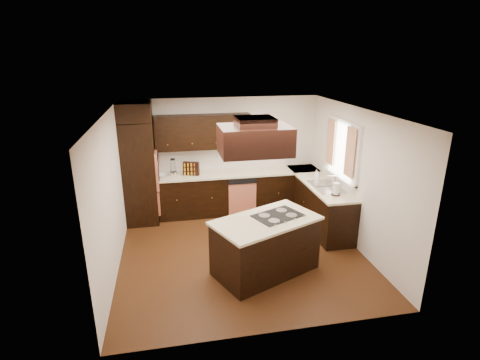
# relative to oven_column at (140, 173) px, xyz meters

# --- Properties ---
(floor) EXTENTS (4.20, 4.20, 0.02)m
(floor) POSITION_rel_oven_column_xyz_m (1.78, -1.71, -1.07)
(floor) COLOR #522C13
(floor) RESTS_ON ground
(ceiling) EXTENTS (4.20, 4.20, 0.02)m
(ceiling) POSITION_rel_oven_column_xyz_m (1.78, -1.71, 1.45)
(ceiling) COLOR white
(ceiling) RESTS_ON ground
(wall_back) EXTENTS (4.20, 0.02, 2.50)m
(wall_back) POSITION_rel_oven_column_xyz_m (1.78, 0.40, 0.19)
(wall_back) COLOR silver
(wall_back) RESTS_ON ground
(wall_front) EXTENTS (4.20, 0.02, 2.50)m
(wall_front) POSITION_rel_oven_column_xyz_m (1.78, -3.81, 0.19)
(wall_front) COLOR silver
(wall_front) RESTS_ON ground
(wall_left) EXTENTS (0.02, 4.20, 2.50)m
(wall_left) POSITION_rel_oven_column_xyz_m (-0.33, -1.71, 0.19)
(wall_left) COLOR silver
(wall_left) RESTS_ON ground
(wall_right) EXTENTS (0.02, 4.20, 2.50)m
(wall_right) POSITION_rel_oven_column_xyz_m (3.88, -1.71, 0.19)
(wall_right) COLOR silver
(wall_right) RESTS_ON ground
(oven_column) EXTENTS (0.65, 0.75, 2.12)m
(oven_column) POSITION_rel_oven_column_xyz_m (0.00, 0.00, 0.00)
(oven_column) COLOR black
(oven_column) RESTS_ON floor
(wall_oven_face) EXTENTS (0.05, 0.62, 0.78)m
(wall_oven_face) POSITION_rel_oven_column_xyz_m (0.35, 0.00, 0.06)
(wall_oven_face) COLOR #D67556
(wall_oven_face) RESTS_ON oven_column
(base_cabinets_back) EXTENTS (2.93, 0.60, 0.88)m
(base_cabinets_back) POSITION_rel_oven_column_xyz_m (1.81, 0.09, -0.62)
(base_cabinets_back) COLOR black
(base_cabinets_back) RESTS_ON floor
(base_cabinets_right) EXTENTS (0.60, 2.40, 0.88)m
(base_cabinets_right) POSITION_rel_oven_column_xyz_m (3.58, -0.80, -0.62)
(base_cabinets_right) COLOR black
(base_cabinets_right) RESTS_ON floor
(countertop_back) EXTENTS (2.93, 0.63, 0.04)m
(countertop_back) POSITION_rel_oven_column_xyz_m (1.81, 0.08, -0.16)
(countertop_back) COLOR beige
(countertop_back) RESTS_ON base_cabinets_back
(countertop_right) EXTENTS (0.63, 2.40, 0.04)m
(countertop_right) POSITION_rel_oven_column_xyz_m (3.56, -0.80, -0.16)
(countertop_right) COLOR beige
(countertop_right) RESTS_ON base_cabinets_right
(upper_cabinets) EXTENTS (2.00, 0.34, 0.72)m
(upper_cabinets) POSITION_rel_oven_column_xyz_m (1.34, 0.23, 0.75)
(upper_cabinets) COLOR black
(upper_cabinets) RESTS_ON wall_back
(dishwasher_front) EXTENTS (0.60, 0.05, 0.72)m
(dishwasher_front) POSITION_rel_oven_column_xyz_m (2.10, -0.20, -0.66)
(dishwasher_front) COLOR #D67556
(dishwasher_front) RESTS_ON floor
(window_frame) EXTENTS (0.06, 1.32, 1.12)m
(window_frame) POSITION_rel_oven_column_xyz_m (3.85, -1.16, 0.59)
(window_frame) COLOR white
(window_frame) RESTS_ON wall_right
(window_pane) EXTENTS (0.00, 1.20, 1.00)m
(window_pane) POSITION_rel_oven_column_xyz_m (3.87, -1.16, 0.59)
(window_pane) COLOR white
(window_pane) RESTS_ON wall_right
(curtain_left) EXTENTS (0.02, 0.34, 0.90)m
(curtain_left) POSITION_rel_oven_column_xyz_m (3.79, -1.57, 0.64)
(curtain_left) COLOR beige
(curtain_left) RESTS_ON wall_right
(curtain_right) EXTENTS (0.02, 0.34, 0.90)m
(curtain_right) POSITION_rel_oven_column_xyz_m (3.79, -0.74, 0.64)
(curtain_right) COLOR beige
(curtain_right) RESTS_ON wall_right
(sink_rim) EXTENTS (0.52, 0.84, 0.01)m
(sink_rim) POSITION_rel_oven_column_xyz_m (3.58, -1.16, -0.14)
(sink_rim) COLOR silver
(sink_rim) RESTS_ON countertop_right
(island) EXTENTS (1.80, 1.43, 0.88)m
(island) POSITION_rel_oven_column_xyz_m (2.04, -2.40, -0.62)
(island) COLOR black
(island) RESTS_ON floor
(island_top) EXTENTS (1.88, 1.51, 0.04)m
(island_top) POSITION_rel_oven_column_xyz_m (2.04, -2.40, -0.16)
(island_top) COLOR beige
(island_top) RESTS_ON island
(cooktop) EXTENTS (0.89, 0.76, 0.01)m
(cooktop) POSITION_rel_oven_column_xyz_m (2.26, -2.30, -0.13)
(cooktop) COLOR black
(cooktop) RESTS_ON island_top
(range_hood) EXTENTS (1.05, 0.72, 0.42)m
(range_hood) POSITION_rel_oven_column_xyz_m (1.88, -2.25, 1.10)
(range_hood) COLOR black
(range_hood) RESTS_ON ceiling
(hood_duct) EXTENTS (0.55, 0.50, 0.13)m
(hood_duct) POSITION_rel_oven_column_xyz_m (1.88, -2.25, 1.38)
(hood_duct) COLOR black
(hood_duct) RESTS_ON ceiling
(blender_base) EXTENTS (0.15, 0.15, 0.10)m
(blender_base) POSITION_rel_oven_column_xyz_m (0.68, 0.07, -0.09)
(blender_base) COLOR silver
(blender_base) RESTS_ON countertop_back
(blender_pitcher) EXTENTS (0.13, 0.13, 0.26)m
(blender_pitcher) POSITION_rel_oven_column_xyz_m (0.68, 0.07, 0.09)
(blender_pitcher) COLOR silver
(blender_pitcher) RESTS_ON blender_base
(spice_rack) EXTENTS (0.35, 0.20, 0.29)m
(spice_rack) POSITION_rel_oven_column_xyz_m (1.05, 0.08, 0.00)
(spice_rack) COLOR black
(spice_rack) RESTS_ON countertop_back
(mixing_bowl) EXTENTS (0.29, 0.29, 0.06)m
(mixing_bowl) POSITION_rel_oven_column_xyz_m (0.42, 0.07, -0.11)
(mixing_bowl) COLOR white
(mixing_bowl) RESTS_ON countertop_back
(soap_bottle) EXTENTS (0.10, 0.10, 0.18)m
(soap_bottle) POSITION_rel_oven_column_xyz_m (3.58, -0.62, -0.05)
(soap_bottle) COLOR white
(soap_bottle) RESTS_ON countertop_right
(paper_towel) EXTENTS (0.13, 0.13, 0.23)m
(paper_towel) POSITION_rel_oven_column_xyz_m (3.56, -1.62, -0.02)
(paper_towel) COLOR white
(paper_towel) RESTS_ON countertop_right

